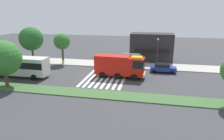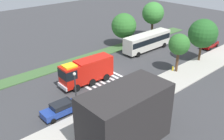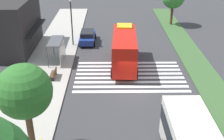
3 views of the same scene
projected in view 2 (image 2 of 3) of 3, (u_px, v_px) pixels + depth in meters
name	position (u px, v px, depth m)	size (l,w,h in m)	color
ground_plane	(111.00, 72.00, 41.84)	(120.00, 120.00, 0.00)	#38383A
sidewalk	(152.00, 91.00, 35.91)	(60.00, 5.20, 0.14)	#ADA89E
median_strip	(84.00, 59.00, 46.97)	(60.00, 3.00, 0.14)	#3D6033
crosswalk	(97.00, 77.00, 40.08)	(6.75, 11.07, 0.01)	silver
fire_truck	(85.00, 71.00, 37.35)	(8.60, 3.00, 3.79)	red
parked_car_west	(210.00, 44.00, 52.13)	(4.81, 2.19, 1.61)	#720505
parked_car_mid	(61.00, 109.00, 30.56)	(4.67, 2.12, 1.64)	navy
transit_bus	(147.00, 41.00, 50.23)	(11.39, 2.88, 3.48)	silver
bus_stop_shelter	(113.00, 92.00, 32.05)	(3.50, 1.40, 2.46)	#4C4C51
bench_near_shelter	(135.00, 91.00, 35.02)	(1.60, 0.50, 0.90)	#4C3823
street_lamp	(76.00, 91.00, 28.86)	(0.36, 0.36, 5.87)	#2D2D30
storefront_building	(126.00, 117.00, 25.16)	(9.27, 5.44, 6.22)	#282626
sidewalk_tree_far_west	(203.00, 34.00, 44.05)	(5.07, 5.07, 7.57)	#47301E
sidewalk_tree_west	(179.00, 45.00, 39.94)	(3.41, 3.41, 6.39)	#513823
median_tree_far_west	(153.00, 13.00, 56.37)	(4.89, 4.89, 8.01)	#47301E
median_tree_west	(124.00, 26.00, 51.39)	(5.10, 5.10, 6.85)	#513823
fire_hydrant	(173.00, 69.00, 41.94)	(0.28, 0.28, 0.70)	gold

